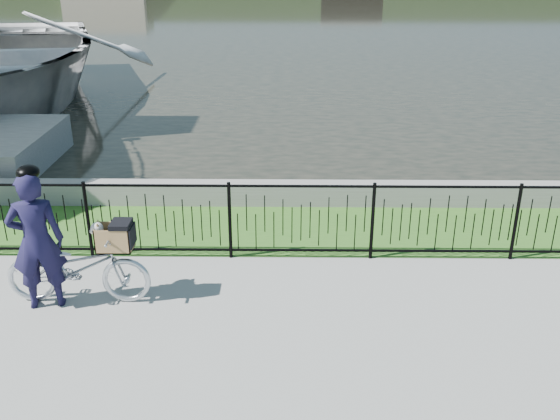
{
  "coord_description": "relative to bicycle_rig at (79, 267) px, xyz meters",
  "views": [
    {
      "loc": [
        -0.2,
        -6.37,
        4.15
      ],
      "look_at": [
        -0.29,
        1.0,
        1.0
      ],
      "focal_mm": 40.0,
      "sensor_mm": 36.0,
      "label": 1
    }
  ],
  "objects": [
    {
      "name": "water",
      "position": [
        2.77,
        32.6,
        -0.48
      ],
      "size": [
        120.0,
        120.0,
        0.0
      ],
      "primitive_type": "plane",
      "color": "#27261E",
      "rests_on": "ground"
    },
    {
      "name": "quay_wall",
      "position": [
        2.77,
        3.2,
        -0.28
      ],
      "size": [
        60.0,
        0.3,
        0.4
      ],
      "primitive_type": "cube",
      "color": "gray",
      "rests_on": "ground"
    },
    {
      "name": "grass_strip",
      "position": [
        2.77,
        2.2,
        -0.48
      ],
      "size": [
        60.0,
        2.0,
        0.01
      ],
      "primitive_type": "cube",
      "color": "#315F1D",
      "rests_on": "ground"
    },
    {
      "name": "ground",
      "position": [
        2.77,
        -0.4,
        -0.48
      ],
      "size": [
        120.0,
        120.0,
        0.0
      ],
      "primitive_type": "plane",
      "color": "gray",
      "rests_on": "ground"
    },
    {
      "name": "cyclist",
      "position": [
        -0.43,
        -0.1,
        0.42
      ],
      "size": [
        0.73,
        0.57,
        1.83
      ],
      "color": "black",
      "rests_on": "ground"
    },
    {
      "name": "fence",
      "position": [
        2.77,
        1.2,
        0.09
      ],
      "size": [
        14.0,
        0.06,
        1.15
      ],
      "primitive_type": null,
      "color": "black",
      "rests_on": "ground"
    },
    {
      "name": "bicycle_rig",
      "position": [
        0.0,
        0.0,
        0.0
      ],
      "size": [
        1.79,
        0.62,
        1.11
      ],
      "color": "silver",
      "rests_on": "ground"
    }
  ]
}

